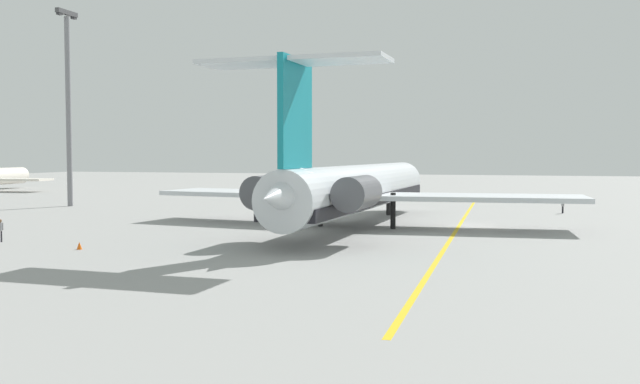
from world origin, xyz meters
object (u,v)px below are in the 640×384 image
ground_crew_near_nose (273,199)px  light_mast (68,100)px  ground_crew_near_tail (0,228)px  safety_cone_wingtip (256,202)px  safety_cone_nose (79,246)px  ground_crew_portside (563,204)px  main_jetliner (356,188)px

ground_crew_near_nose → light_mast: size_ratio=0.06×
ground_crew_near_nose → ground_crew_near_tail: (-41.09, 7.72, 0.10)m
ground_crew_near_tail → safety_cone_wingtip: 45.79m
ground_crew_near_tail → safety_cone_wingtip: size_ratio=3.30×
safety_cone_wingtip → light_mast: size_ratio=0.02×
safety_cone_nose → ground_crew_near_tail: bearing=77.3°
ground_crew_portside → safety_cone_wingtip: size_ratio=3.09×
ground_crew_portside → light_mast: light_mast is taller
ground_crew_near_nose → safety_cone_wingtip: (4.55, 4.14, -0.77)m
main_jetliner → safety_cone_wingtip: size_ratio=85.88×
safety_cone_wingtip → light_mast: light_mast is taller
ground_crew_portside → safety_cone_nose: size_ratio=3.09×
ground_crew_near_nose → ground_crew_portside: (-0.28, -36.24, 0.03)m
safety_cone_nose → light_mast: bearing=36.8°
safety_cone_nose → main_jetliner: bearing=-37.7°
main_jetliner → safety_cone_nose: size_ratio=85.88×
main_jetliner → light_mast: bearing=71.6°
main_jetliner → safety_cone_wingtip: 34.36m
light_mast → main_jetliner: bearing=-110.0°
main_jetliner → safety_cone_wingtip: main_jetliner is taller
main_jetliner → safety_cone_nose: bearing=143.9°
ground_crew_near_tail → safety_cone_wingtip: bearing=137.2°
main_jetliner → ground_crew_near_nose: size_ratio=28.61×
ground_crew_near_tail → safety_cone_nose: ground_crew_near_tail is taller
ground_crew_near_tail → safety_cone_nose: size_ratio=3.30×
ground_crew_near_tail → safety_cone_nose: (-1.94, -8.61, -0.87)m
main_jetliner → ground_crew_near_nose: bearing=38.2°
main_jetliner → safety_cone_nose: (-20.50, 15.83, -3.48)m
safety_cone_nose → safety_cone_wingtip: (47.58, 5.03, 0.00)m
ground_crew_near_nose → safety_cone_nose: ground_crew_near_nose is taller
ground_crew_near_nose → safety_cone_nose: size_ratio=3.00×
ground_crew_near_nose → light_mast: (-6.90, 26.16, 13.06)m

